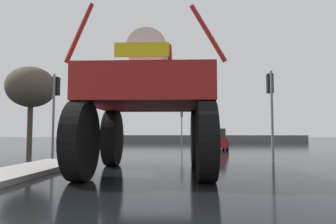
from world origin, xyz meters
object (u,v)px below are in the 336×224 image
oversize_sprayer (150,101)px  sedan_ahead (213,140)px  bare_tree_left (31,87)px  traffic_signal_far_left (182,118)px  traffic_signal_near_right (271,95)px  traffic_signal_near_left (55,98)px

oversize_sprayer → sedan_ahead: bearing=-14.9°
oversize_sprayer → bare_tree_left: (-10.93, 12.60, 2.46)m
traffic_signal_far_left → sedan_ahead: bearing=-74.9°
traffic_signal_far_left → traffic_signal_near_right: bearing=-76.6°
oversize_sprayer → traffic_signal_near_left: (-4.92, 3.90, 0.61)m
oversize_sprayer → sedan_ahead: size_ratio=1.41×
traffic_signal_near_right → bare_tree_left: size_ratio=0.62×
sedan_ahead → oversize_sprayer: bearing=168.2°
sedan_ahead → bare_tree_left: 14.41m
bare_tree_left → traffic_signal_far_left: bearing=41.7°
oversize_sprayer → sedan_ahead: (2.92, 12.94, -1.52)m
traffic_signal_far_left → bare_tree_left: bearing=-138.3°
sedan_ahead → traffic_signal_near_left: bearing=140.0°
sedan_ahead → traffic_signal_near_left: 12.15m
bare_tree_left → oversize_sprayer: bearing=-49.0°
traffic_signal_far_left → bare_tree_left: (-11.23, -10.02, 1.89)m
traffic_signal_near_right → traffic_signal_far_left: bearing=103.4°
oversize_sprayer → traffic_signal_far_left: (0.30, 22.62, 0.56)m
oversize_sprayer → traffic_signal_near_right: (4.74, 3.90, 0.61)m
oversize_sprayer → traffic_signal_near_left: 6.31m
traffic_signal_near_left → oversize_sprayer: bearing=-38.4°
sedan_ahead → traffic_signal_far_left: bearing=16.1°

